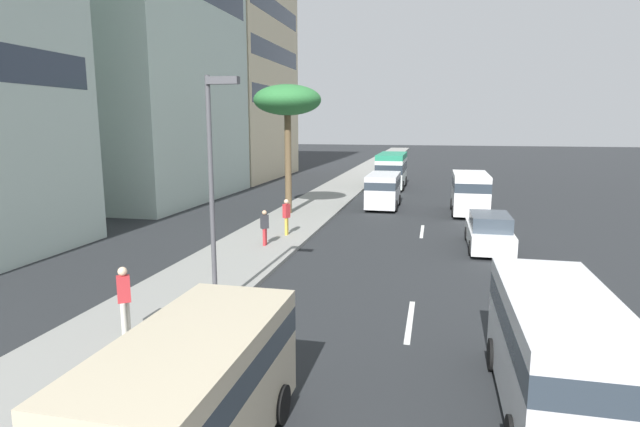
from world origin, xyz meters
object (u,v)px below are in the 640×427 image
van_lead (383,188)px  van_sixth (193,391)px  van_fifth (470,191)px  pedestrian_by_tree (265,226)px  pedestrian_mid_block (124,297)px  palm_tree (287,102)px  pedestrian_near_lamp (286,215)px  car_second (489,232)px  street_lamp (214,168)px  van_third (558,347)px  minibus_fourth (392,169)px

van_lead → van_sixth: 26.42m
van_fifth → pedestrian_by_tree: (-11.17, 9.40, -0.42)m
pedestrian_mid_block → palm_tree: 19.12m
pedestrian_near_lamp → car_second: bearing=-63.8°
pedestrian_near_lamp → street_lamp: bearing=-148.0°
van_lead → van_fifth: bearing=78.4°
car_second → pedestrian_by_tree: 9.94m
van_third → street_lamp: bearing=67.4°
car_second → pedestrian_by_tree: bearing=102.6°
pedestrian_mid_block → pedestrian_by_tree: bearing=-126.6°
pedestrian_by_tree → van_third: bearing=-95.5°
minibus_fourth → palm_tree: bearing=-18.5°
van_third → street_lamp: size_ratio=0.79×
pedestrian_near_lamp → palm_tree: size_ratio=0.23×
van_fifth → pedestrian_mid_block: 23.32m
minibus_fourth → pedestrian_by_tree: (-23.01, 3.64, -0.62)m
van_lead → palm_tree: palm_tree is taller
van_lead → pedestrian_near_lamp: (-9.99, 3.67, -0.17)m
van_third → pedestrian_mid_block: 10.05m
minibus_fourth → street_lamp: 30.97m
car_second → van_sixth: bearing=159.6°
palm_tree → street_lamp: 16.39m
pedestrian_by_tree → van_lead: bearing=25.9°
van_third → pedestrian_near_lamp: size_ratio=3.01×
minibus_fourth → van_lead: bearing=2.0°
minibus_fourth → pedestrian_mid_block: 33.28m
van_sixth → van_fifth: bearing=167.2°
van_lead → palm_tree: 8.59m
car_second → van_fifth: 9.03m
pedestrian_mid_block → car_second: bearing=-164.1°
van_fifth → pedestrian_mid_block: size_ratio=2.74×
car_second → van_sixth: size_ratio=0.97×
car_second → pedestrian_mid_block: bearing=140.5°
car_second → van_lead: bearing=29.4°
van_sixth → pedestrian_mid_block: 5.73m
minibus_fourth → van_fifth: size_ratio=1.32×
pedestrian_mid_block → pedestrian_near_lamp: bearing=-127.8°
pedestrian_mid_block → pedestrian_by_tree: pedestrian_mid_block is taller
pedestrian_by_tree → street_lamp: street_lamp is taller
van_third → pedestrian_mid_block: van_third is taller
minibus_fourth → van_sixth: 37.16m
van_third → pedestrian_by_tree: bearing=40.6°
car_second → minibus_fourth: minibus_fourth is taller
car_second → pedestrian_near_lamp: 9.38m
car_second → van_sixth: (-16.32, 6.07, 0.54)m
minibus_fourth → van_sixth: bearing=-0.0°
van_third → pedestrian_near_lamp: van_third is taller
van_sixth → van_third: bearing=115.8°
van_lead → pedestrian_near_lamp: 10.64m
pedestrian_mid_block → palm_tree: size_ratio=0.24×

